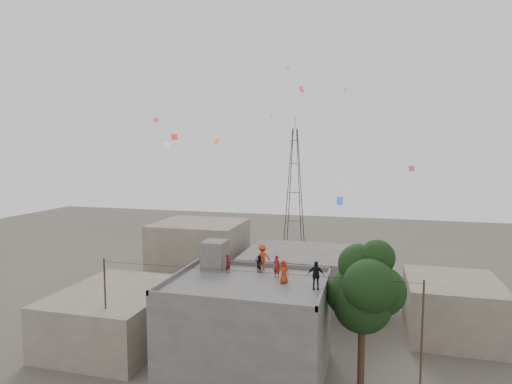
% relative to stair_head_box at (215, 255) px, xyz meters
% --- Properties ---
extents(ground, '(140.00, 140.00, 0.00)m').
position_rel_stair_head_box_xyz_m(ground, '(3.20, -2.60, -7.10)').
color(ground, '#4A453D').
rests_on(ground, ground).
extents(main_building, '(10.00, 8.00, 6.10)m').
position_rel_stair_head_box_xyz_m(main_building, '(3.20, -2.60, -4.05)').
color(main_building, '#504E4B').
rests_on(main_building, ground).
extents(parapet, '(10.00, 8.00, 0.30)m').
position_rel_stair_head_box_xyz_m(parapet, '(3.20, -2.60, -0.85)').
color(parapet, '#504E4B').
rests_on(parapet, main_building).
extents(stair_head_box, '(1.60, 1.80, 2.00)m').
position_rel_stair_head_box_xyz_m(stair_head_box, '(0.00, 0.00, 0.00)').
color(stair_head_box, '#504E4B').
rests_on(stair_head_box, main_building).
extents(neighbor_west, '(8.00, 10.00, 4.00)m').
position_rel_stair_head_box_xyz_m(neighbor_west, '(-7.80, -0.60, -5.10)').
color(neighbor_west, '#6C6155').
rests_on(neighbor_west, ground).
extents(neighbor_north, '(12.00, 9.00, 5.00)m').
position_rel_stair_head_box_xyz_m(neighbor_north, '(5.20, 11.40, -4.60)').
color(neighbor_north, '#504E4B').
rests_on(neighbor_north, ground).
extents(neighbor_northwest, '(9.00, 8.00, 7.00)m').
position_rel_stair_head_box_xyz_m(neighbor_northwest, '(-6.80, 13.40, -3.60)').
color(neighbor_northwest, '#6C6155').
rests_on(neighbor_northwest, ground).
extents(neighbor_east, '(7.00, 8.00, 4.40)m').
position_rel_stair_head_box_xyz_m(neighbor_east, '(17.20, 7.40, -4.90)').
color(neighbor_east, '#6C6155').
rests_on(neighbor_east, ground).
extents(tree, '(4.90, 4.60, 9.10)m').
position_rel_stair_head_box_xyz_m(tree, '(10.57, -2.00, -1.00)').
color(tree, black).
rests_on(tree, ground).
extents(utility_line, '(20.12, 0.62, 7.40)m').
position_rel_stair_head_box_xyz_m(utility_line, '(3.70, -3.85, -3.27)').
color(utility_line, black).
rests_on(utility_line, ground).
extents(transmission_tower, '(2.97, 2.97, 20.01)m').
position_rel_stair_head_box_xyz_m(transmission_tower, '(-0.80, 37.40, 1.97)').
color(transmission_tower, black).
rests_on(transmission_tower, ground).
extents(person_red_adult, '(0.64, 0.54, 1.50)m').
position_rel_stair_head_box_xyz_m(person_red_adult, '(4.78, -1.00, -0.25)').
color(person_red_adult, maroon).
rests_on(person_red_adult, main_building).
extents(person_orange_child, '(0.81, 0.61, 1.50)m').
position_rel_stair_head_box_xyz_m(person_orange_child, '(5.48, -2.15, -0.25)').
color(person_orange_child, '#A93213').
rests_on(person_orange_child, main_building).
extents(person_dark_child, '(0.72, 0.69, 1.16)m').
position_rel_stair_head_box_xyz_m(person_dark_child, '(3.32, -0.02, -0.42)').
color(person_dark_child, black).
rests_on(person_dark_child, main_building).
extents(person_dark_adult, '(1.07, 0.57, 1.74)m').
position_rel_stair_head_box_xyz_m(person_dark_adult, '(7.60, -2.79, -0.13)').
color(person_dark_adult, black).
rests_on(person_dark_adult, main_building).
extents(person_orange_adult, '(1.36, 1.18, 1.82)m').
position_rel_stair_head_box_xyz_m(person_orange_adult, '(3.39, 0.53, -0.09)').
color(person_orange_adult, '#B93A15').
rests_on(person_orange_adult, main_building).
extents(person_red_child, '(0.46, 0.56, 1.30)m').
position_rel_stair_head_box_xyz_m(person_red_child, '(1.29, -0.84, -0.35)').
color(person_red_child, '#61110F').
rests_on(person_red_child, main_building).
extents(kites, '(22.13, 17.16, 12.75)m').
position_rel_stair_head_box_xyz_m(kites, '(3.01, 3.76, 8.35)').
color(kites, red).
rests_on(kites, ground).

